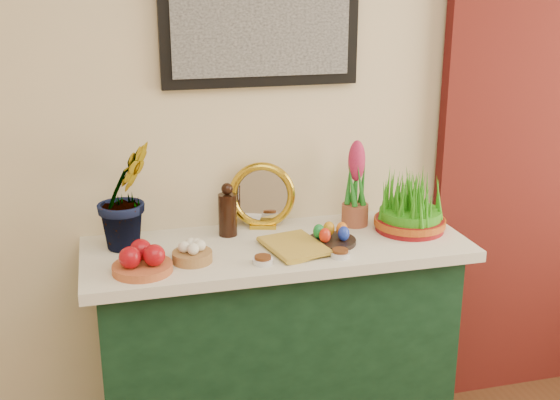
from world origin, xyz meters
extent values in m
cube|color=beige|center=(0.00, 2.25, 1.35)|extent=(4.00, 0.04, 2.70)
cube|color=black|center=(0.06, 2.23, 1.70)|extent=(0.74, 0.03, 0.54)
cube|color=#A5A5A5|center=(0.06, 2.21, 1.70)|extent=(0.66, 0.01, 0.46)
cube|color=#3F0B0E|center=(1.25, 2.20, 1.15)|extent=(0.90, 0.06, 2.30)
cube|color=#143821|center=(0.06, 2.00, 0.42)|extent=(1.30, 0.45, 0.85)
cube|color=silver|center=(0.06, 2.00, 0.87)|extent=(1.40, 0.55, 0.04)
imported|color=#217E24|center=(-0.46, 2.10, 1.15)|extent=(0.33, 0.32, 0.51)
cylinder|color=#B0552E|center=(-0.43, 1.86, 0.90)|extent=(0.24, 0.24, 0.03)
cylinder|color=#AE8146|center=(-0.26, 1.91, 0.91)|extent=(0.14, 0.14, 0.04)
cylinder|color=black|center=(-0.10, 2.13, 0.97)|extent=(0.07, 0.07, 0.16)
sphere|color=black|center=(-0.10, 2.13, 1.07)|extent=(0.04, 0.04, 0.04)
cube|color=gold|center=(0.05, 2.17, 0.90)|extent=(0.11, 0.08, 0.02)
torus|color=gold|center=(0.05, 2.19, 1.02)|extent=(0.26, 0.13, 0.26)
cylinder|color=silver|center=(0.05, 2.18, 1.02)|extent=(0.19, 0.08, 0.19)
imported|color=gold|center=(0.01, 1.90, 0.91)|extent=(0.21, 0.27, 0.03)
cylinder|color=silver|center=(-0.03, 1.83, 0.90)|extent=(0.07, 0.07, 0.02)
cylinder|color=#592D14|center=(-0.03, 1.83, 0.91)|extent=(0.06, 0.06, 0.01)
cylinder|color=silver|center=(0.24, 1.82, 0.90)|extent=(0.07, 0.07, 0.02)
cylinder|color=#592D14|center=(0.24, 1.82, 0.91)|extent=(0.06, 0.06, 0.01)
cylinder|color=black|center=(0.25, 1.94, 0.90)|extent=(0.23, 0.23, 0.02)
ellipsoid|color=red|center=(0.22, 1.92, 0.94)|extent=(0.04, 0.04, 0.06)
ellipsoid|color=#1932B5|center=(0.29, 1.92, 0.94)|extent=(0.04, 0.04, 0.06)
ellipsoid|color=orange|center=(0.25, 1.98, 0.94)|extent=(0.04, 0.04, 0.06)
ellipsoid|color=#178335|center=(0.21, 1.96, 0.94)|extent=(0.04, 0.04, 0.06)
ellipsoid|color=orange|center=(0.30, 1.96, 0.94)|extent=(0.04, 0.04, 0.06)
cylinder|color=brown|center=(0.41, 2.12, 0.93)|extent=(0.10, 0.10, 0.08)
ellipsoid|color=#C22657|center=(0.41, 2.12, 1.15)|extent=(0.07, 0.07, 0.16)
cylinder|color=maroon|center=(0.59, 2.01, 0.91)|extent=(0.26, 0.26, 0.05)
cylinder|color=#A61F10|center=(0.59, 2.01, 0.92)|extent=(0.27, 0.27, 0.03)
camera|label=1|loc=(-0.54, -0.32, 1.83)|focal=45.00mm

